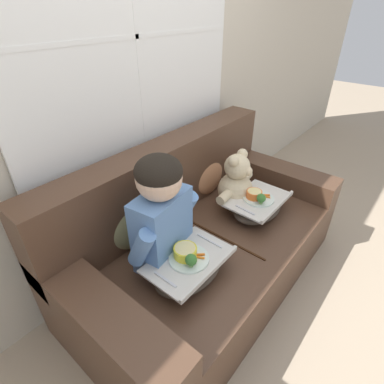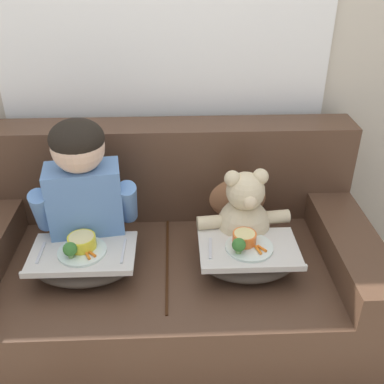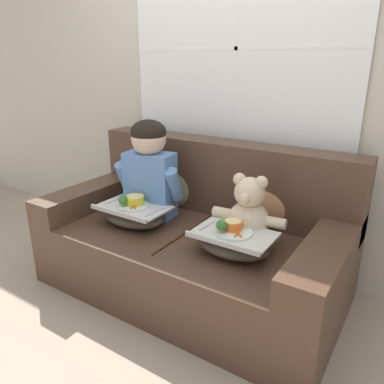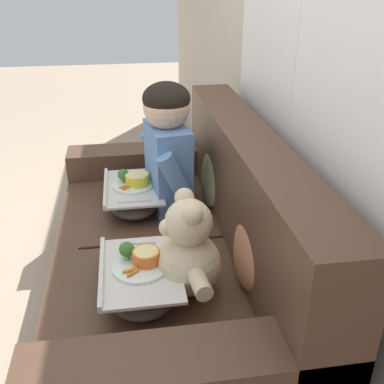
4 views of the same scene
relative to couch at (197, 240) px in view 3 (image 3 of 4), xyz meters
The scene contains 9 objects.
ground_plane 0.33m from the couch, 90.00° to the right, with size 14.00×14.00×0.00m, color tan.
wall_back_with_window 1.12m from the couch, 90.00° to the left, with size 8.00×0.08×2.60m.
couch is the anchor object (origin of this frame).
throw_pillow_behind_child 0.52m from the couch, 147.03° to the left, with size 0.39×0.19×0.40m.
throw_pillow_behind_teddy 0.52m from the couch, 32.97° to the left, with size 0.35×0.17×0.36m.
child_figure 0.59m from the couch, behind, with size 0.48×0.25×0.66m.
teddy_bear 0.46m from the couch, ahead, with size 0.45×0.31×0.41m.
lap_tray_child 0.45m from the couch, 151.48° to the right, with size 0.46×0.30×0.21m.
lap_tray_teddy 0.45m from the couch, 28.70° to the right, with size 0.44×0.30×0.21m.
Camera 3 is at (1.18, -1.80, 1.45)m, focal length 35.00 mm.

